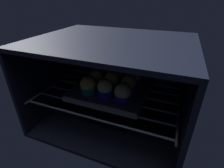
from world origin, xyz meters
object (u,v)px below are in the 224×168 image
object	(u,v)px
muffin_row2_col0	(103,72)
muffin_row2_col2	(134,77)
muffin_row1_col2	(129,84)
muffin_row2_col1	(118,74)
muffin_row1_col0	(97,78)
muffin_row0_col2	(123,93)
muffin_row1_col1	(112,81)
baking_tray	(112,89)
muffin_row0_col1	(106,89)
muffin_row0_col0	(88,86)

from	to	relation	value
muffin_row2_col0	muffin_row2_col2	world-z (taller)	muffin_row2_col2
muffin_row1_col2	muffin_row2_col1	bearing A→B (deg)	133.43
muffin_row1_col0	muffin_row2_col2	bearing A→B (deg)	26.47
muffin_row0_col2	muffin_row1_col1	xyz separation A→B (cm)	(-6.94, 6.87, 0.41)
muffin_row2_col2	muffin_row1_col2	bearing A→B (deg)	-91.71
muffin_row1_col2	muffin_row2_col0	distance (cm)	16.75
baking_tray	muffin_row0_col1	distance (cm)	7.99
muffin_row0_col2	muffin_row2_col1	xyz separation A→B (cm)	(-7.09, 14.49, 0.23)
muffin_row1_col0	muffin_row2_col1	distance (cm)	10.10
muffin_row1_col1	muffin_row2_col0	xyz separation A→B (cm)	(-7.70, 8.02, -0.46)
muffin_row0_col1	muffin_row2_col0	world-z (taller)	muffin_row0_col1
muffin_row0_col0	baking_tray	bearing A→B (deg)	43.80
muffin_row2_col2	muffin_row0_col0	bearing A→B (deg)	-135.88
muffin_row0_col1	muffin_row1_col1	size ratio (longest dim) A/B	0.92
muffin_row1_col1	muffin_row2_col2	xyz separation A→B (cm)	(7.25, 7.60, -0.21)
muffin_row1_col0	muffin_row1_col1	world-z (taller)	muffin_row1_col1
baking_tray	muffin_row2_col0	size ratio (longest dim) A/B	4.27
muffin_row1_col1	muffin_row0_col0	bearing A→B (deg)	-138.23
muffin_row0_col1	muffin_row1_col2	bearing A→B (deg)	44.01
muffin_row0_col2	muffin_row2_col1	distance (cm)	16.13
muffin_row0_col2	muffin_row1_col2	distance (cm)	6.91
muffin_row1_col0	muffin_row1_col2	xyz separation A→B (cm)	(14.24, -0.36, 0.07)
muffin_row1_col0	muffin_row2_col2	size ratio (longest dim) A/B	0.96
muffin_row0_col0	muffin_row1_col1	world-z (taller)	muffin_row1_col1
muffin_row0_col0	muffin_row0_col1	bearing A→B (deg)	0.05
muffin_row0_col1	muffin_row1_col1	bearing A→B (deg)	90.93
muffin_row1_col0	muffin_row1_col2	bearing A→B (deg)	-1.44
muffin_row1_col1	muffin_row2_col2	distance (cm)	10.50
muffin_row0_col2	muffin_row2_col0	world-z (taller)	muffin_row0_col2
muffin_row0_col2	muffin_row1_col1	distance (cm)	9.77
muffin_row0_col1	muffin_row1_col0	size ratio (longest dim) A/B	1.03
muffin_row1_col1	muffin_row2_col0	world-z (taller)	muffin_row1_col1
muffin_row0_col2	muffin_row0_col0	bearing A→B (deg)	179.11
muffin_row0_col0	muffin_row2_col0	world-z (taller)	muffin_row0_col0
muffin_row0_col0	muffin_row1_col2	distance (cm)	15.93
muffin_row0_col1	muffin_row2_col1	xyz separation A→B (cm)	(-0.26, 14.26, -0.01)
muffin_row0_col1	muffin_row0_col0	bearing A→B (deg)	-179.95
baking_tray	muffin_row1_col1	world-z (taller)	muffin_row1_col1
muffin_row0_col0	muffin_row1_col0	xyz separation A→B (cm)	(0.22, 7.04, 0.05)
muffin_row2_col0	muffin_row1_col2	bearing A→B (deg)	-28.45
muffin_row0_col1	muffin_row2_col0	distance (cm)	16.61
muffin_row0_col0	muffin_row1_col2	xyz separation A→B (cm)	(14.46, 6.69, 0.11)
muffin_row0_col1	muffin_row2_col2	distance (cm)	15.93
muffin_row0_col1	muffin_row1_col1	world-z (taller)	muffin_row1_col1
baking_tray	muffin_row0_col2	distance (cm)	10.74
muffin_row1_col0	muffin_row1_col2	size ratio (longest dim) A/B	0.97
muffin_row1_col2	muffin_row0_col2	bearing A→B (deg)	-90.68
muffin_row1_col0	muffin_row2_col1	world-z (taller)	muffin_row2_col1
baking_tray	muffin_row2_col1	xyz separation A→B (cm)	(-0.01, 7.26, 3.85)
baking_tray	muffin_row1_col2	world-z (taller)	muffin_row1_col2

